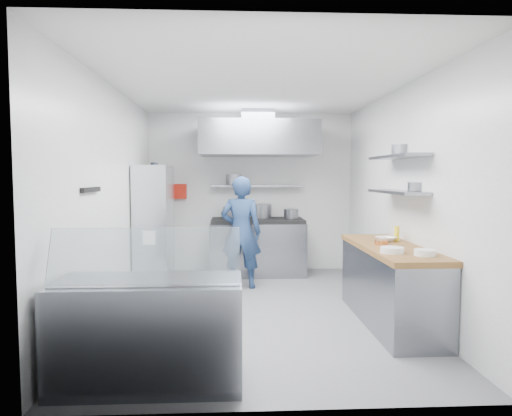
{
  "coord_description": "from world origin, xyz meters",
  "views": [
    {
      "loc": [
        -0.31,
        -5.66,
        1.69
      ],
      "look_at": [
        0.0,
        0.6,
        1.25
      ],
      "focal_mm": 32.0,
      "sensor_mm": 36.0,
      "label": 1
    }
  ],
  "objects": [
    {
      "name": "wall_shelf_upper",
      "position": [
        1.64,
        -0.3,
        1.92
      ],
      "size": [
        0.3,
        1.3,
        0.04
      ],
      "primitive_type": "cube",
      "color": "gray",
      "rests_on": "wall_right"
    },
    {
      "name": "prep_counter_top",
      "position": [
        1.48,
        -0.6,
        0.87
      ],
      "size": [
        0.65,
        2.04,
        0.06
      ],
      "primitive_type": "cube",
      "color": "brown",
      "rests_on": "prep_counter_base"
    },
    {
      "name": "floor",
      "position": [
        0.0,
        0.0,
        0.0
      ],
      "size": [
        5.0,
        5.0,
        0.0
      ],
      "primitive_type": "plane",
      "color": "slate",
      "rests_on": "ground"
    },
    {
      "name": "wall_back",
      "position": [
        0.0,
        2.5,
        1.4
      ],
      "size": [
        3.6,
        2.8,
        0.02
      ],
      "primitive_type": "cube",
      "rotation": [
        1.57,
        0.0,
        0.0
      ],
      "color": "white",
      "rests_on": "floor"
    },
    {
      "name": "display_glass",
      "position": [
        -1.0,
        -2.12,
        1.07
      ],
      "size": [
        1.47,
        0.19,
        0.42
      ],
      "primitive_type": "cube",
      "rotation": [
        -0.38,
        0.0,
        0.0
      ],
      "color": "silver",
      "rests_on": "display_case"
    },
    {
      "name": "rack_jar",
      "position": [
        -1.48,
        1.18,
        1.8
      ],
      "size": [
        0.11,
        0.11,
        0.18
      ],
      "primitive_type": "cylinder",
      "color": "black",
      "rests_on": "wire_rack"
    },
    {
      "name": "ceiling",
      "position": [
        0.0,
        0.0,
        2.8
      ],
      "size": [
        5.0,
        5.0,
        0.0
      ],
      "primitive_type": "plane",
      "rotation": [
        3.14,
        0.0,
        0.0
      ],
      "color": "silver",
      "rests_on": "wall_back"
    },
    {
      "name": "plate_stack_a",
      "position": [
        1.59,
        -1.26,
        0.93
      ],
      "size": [
        0.21,
        0.21,
        0.06
      ],
      "primitive_type": "cylinder",
      "color": "white",
      "rests_on": "prep_counter_top"
    },
    {
      "name": "rack_bin_a",
      "position": [
        -1.53,
        1.04,
        0.8
      ],
      "size": [
        0.18,
        0.22,
        0.2
      ],
      "primitive_type": "cube",
      "color": "white",
      "rests_on": "wire_rack"
    },
    {
      "name": "gas_range",
      "position": [
        0.1,
        2.1,
        0.45
      ],
      "size": [
        1.6,
        0.8,
        0.9
      ],
      "primitive_type": "cube",
      "color": "gray",
      "rests_on": "floor"
    },
    {
      "name": "stock_pot_right",
      "position": [
        0.69,
        2.15,
        1.04
      ],
      "size": [
        0.25,
        0.25,
        0.16
      ],
      "primitive_type": "cylinder",
      "color": "slate",
      "rests_on": "cooktop"
    },
    {
      "name": "rack_bin_b",
      "position": [
        -1.53,
        1.46,
        1.3
      ],
      "size": [
        0.15,
        0.19,
        0.17
      ],
      "primitive_type": "cube",
      "color": "yellow",
      "rests_on": "wire_rack"
    },
    {
      "name": "hood_duct",
      "position": [
        0.1,
        2.15,
        2.68
      ],
      "size": [
        0.55,
        0.55,
        0.24
      ],
      "primitive_type": "cube",
      "color": "slate",
      "rests_on": "extractor_hood"
    },
    {
      "name": "shelf_pot_a",
      "position": [
        -0.3,
        2.21,
        1.63
      ],
      "size": [
        0.28,
        0.28,
        0.18
      ],
      "primitive_type": "cylinder",
      "color": "slate",
      "rests_on": "over_range_shelf"
    },
    {
      "name": "plate_stack_b",
      "position": [
        1.32,
        -1.09,
        0.93
      ],
      "size": [
        0.24,
        0.24,
        0.06
      ],
      "primitive_type": "cylinder",
      "color": "white",
      "rests_on": "prep_counter_top"
    },
    {
      "name": "red_firebox",
      "position": [
        -1.25,
        2.44,
        1.42
      ],
      "size": [
        0.22,
        0.1,
        0.26
      ],
      "primitive_type": "cube",
      "color": "red",
      "rests_on": "wall_back"
    },
    {
      "name": "stock_pot_left",
      "position": [
        -0.36,
        2.31,
        1.06
      ],
      "size": [
        0.27,
        0.27,
        0.2
      ],
      "primitive_type": "cylinder",
      "color": "slate",
      "rests_on": "cooktop"
    },
    {
      "name": "extractor_hood",
      "position": [
        0.1,
        1.93,
        2.3
      ],
      "size": [
        1.9,
        1.15,
        0.55
      ],
      "primitive_type": "cube",
      "color": "gray",
      "rests_on": "wall_back"
    },
    {
      "name": "over_range_shelf",
      "position": [
        0.1,
        2.34,
        1.52
      ],
      "size": [
        1.6,
        0.3,
        0.04
      ],
      "primitive_type": "cube",
      "color": "gray",
      "rests_on": "wall_back"
    },
    {
      "name": "squeeze_bottle",
      "position": [
        1.68,
        -0.23,
        0.99
      ],
      "size": [
        0.06,
        0.06,
        0.18
      ],
      "primitive_type": "cylinder",
      "color": "yellow",
      "rests_on": "prep_counter_top"
    },
    {
      "name": "shelf_pot_c",
      "position": [
        1.78,
        -0.55,
        1.57
      ],
      "size": [
        0.2,
        0.2,
        0.1
      ],
      "primitive_type": "cylinder",
      "color": "slate",
      "rests_on": "wall_shelf_lower"
    },
    {
      "name": "wall_shelf_lower",
      "position": [
        1.64,
        -0.3,
        1.5
      ],
      "size": [
        0.3,
        1.3,
        0.04
      ],
      "primitive_type": "cube",
      "color": "gray",
      "rests_on": "wall_right"
    },
    {
      "name": "stock_pot_mid",
      "position": [
        0.18,
        2.29,
        1.08
      ],
      "size": [
        0.35,
        0.35,
        0.24
      ],
      "primitive_type": "cylinder",
      "color": "slate",
      "rests_on": "cooktop"
    },
    {
      "name": "wall_left",
      "position": [
        -1.8,
        0.0,
        1.4
      ],
      "size": [
        2.8,
        5.0,
        0.02
      ],
      "primitive_type": "cube",
      "rotation": [
        1.57,
        0.0,
        1.57
      ],
      "color": "white",
      "rests_on": "floor"
    },
    {
      "name": "wall_right",
      "position": [
        1.8,
        0.0,
        1.4
      ],
      "size": [
        2.8,
        5.0,
        0.02
      ],
      "primitive_type": "cube",
      "rotation": [
        1.57,
        0.0,
        -1.57
      ],
      "color": "white",
      "rests_on": "floor"
    },
    {
      "name": "mixing_bowl",
      "position": [
        1.53,
        -0.27,
        0.93
      ],
      "size": [
        0.28,
        0.28,
        0.06
      ],
      "primitive_type": "imported",
      "rotation": [
        0.0,
        0.0,
        0.26
      ],
      "color": "white",
      "rests_on": "prep_counter_top"
    },
    {
      "name": "chef",
      "position": [
        -0.2,
        1.17,
        0.84
      ],
      "size": [
        0.66,
        0.48,
        1.69
      ],
      "primitive_type": "imported",
      "rotation": [
        0.0,
        0.0,
        3.02
      ],
      "color": "navy",
      "rests_on": "floor"
    },
    {
      "name": "copper_pan",
      "position": [
        1.38,
        -0.55,
        0.93
      ],
      "size": [
        0.15,
        0.15,
        0.06
      ],
      "primitive_type": "cylinder",
      "color": "#D57A3C",
      "rests_on": "prep_counter_top"
    },
    {
      "name": "wire_rack",
      "position": [
        -1.53,
        1.39,
        0.93
      ],
      "size": [
        0.5,
        0.9,
        1.85
      ],
      "primitive_type": "cube",
      "color": "silver",
      "rests_on": "floor"
    },
    {
      "name": "cooktop",
      "position": [
        0.1,
        2.1,
        0.93
      ],
      "size": [
        1.57,
        0.78,
        0.06
      ],
      "primitive_type": "cube",
      "color": "black",
      "rests_on": "gas_range"
    },
    {
      "name": "shelf_pot_d",
      "position": [
        1.79,
        -0.07,
        2.01
      ],
      "size": [
        0.26,
        0.26,
        0.14
      ],
      "primitive_type": "cylinder",
      "color": "slate",
      "rests_on": "wall_shelf_upper"
    },
    {
      "name": "knife_strip",
      "position": [
        -1.78,
        -0.9,
        1.55
      ],
      "size": [
        0.04,
        0.55,
        0.05
      ],
      "primitive_type": "cube",
      "color": "black",
      "rests_on": "wall_left"
    },
    {
      "name": "prep_counter_base",
      "position": [
        1.48,
        -0.6,
        0.42
      ],
      "size": [
        0.62,
        2.0,
        0.84
      ],
      "primitive_type": "cube",
      "color": "gray",
      "rests_on": "floor"
    },
    {
      "name": "wall_front",
      "position": [
        0.0,
        -2.5,
        1.4
      ],
      "size": [
        3.6,
        2.8,
        0.02
      ],
      "primitive_type": "cube",
      "rotation": [
        -1.57,
        0.0,
        0.0
      ],
      "color": "white",
      "rests_on": "floor"
    },
    {
      "name": "display_case",
      "position": [
        -1.0,
        -2.0,
        0.42
      ],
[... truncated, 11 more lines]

